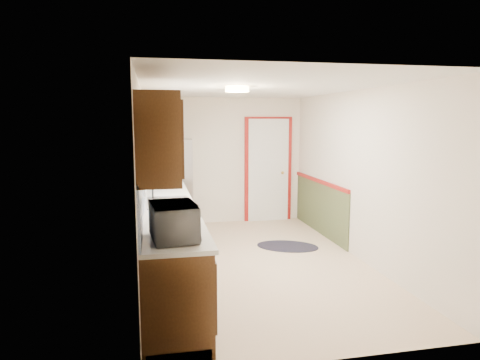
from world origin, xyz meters
name	(u,v)px	position (x,y,z in m)	size (l,w,h in m)	color
room_shell	(256,178)	(0.00, 0.00, 1.20)	(3.20, 5.20, 2.52)	beige
kitchen_run	(165,215)	(-1.24, -0.29, 0.81)	(0.63, 4.00, 2.20)	#361E0C
back_wall_trim	(279,177)	(0.99, 2.21, 0.89)	(1.12, 2.30, 2.08)	maroon
ceiling_fixture	(237,89)	(-0.30, -0.20, 2.36)	(0.30, 0.30, 0.06)	#FFD88C
microwave	(174,218)	(-1.20, -1.88, 1.13)	(0.56, 0.31, 0.38)	white
refrigerator	(173,185)	(-1.02, 2.05, 0.82)	(0.72, 0.71, 1.64)	#B7B7BC
rug	(287,246)	(0.68, 0.65, 0.01)	(0.97, 0.62, 0.01)	black
cooktop	(165,185)	(-1.19, 1.31, 0.95)	(0.49, 0.59, 0.02)	black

